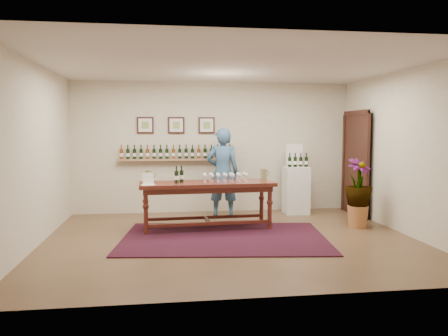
{
  "coord_description": "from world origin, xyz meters",
  "views": [
    {
      "loc": [
        -1.05,
        -6.91,
        1.78
      ],
      "look_at": [
        0.0,
        0.8,
        1.1
      ],
      "focal_mm": 35.0,
      "sensor_mm": 36.0,
      "label": 1
    }
  ],
  "objects": [
    {
      "name": "potted_plant",
      "position": [
        2.44,
        0.55,
        0.64
      ],
      "size": [
        0.76,
        0.76,
        1.09
      ],
      "rotation": [
        0.0,
        0.0,
        0.4
      ],
      "color": "#A96938",
      "rests_on": "ground"
    },
    {
      "name": "pitcher_right",
      "position": [
        0.77,
        0.98,
        0.96
      ],
      "size": [
        0.15,
        0.15,
        0.21
      ],
      "primitive_type": null,
      "rotation": [
        0.0,
        0.0,
        -0.07
      ],
      "color": "olive",
      "rests_on": "tasting_table"
    },
    {
      "name": "tasting_table",
      "position": [
        -0.31,
        0.81,
        0.72
      ],
      "size": [
        2.43,
        0.88,
        0.85
      ],
      "rotation": [
        0.0,
        0.0,
        0.05
      ],
      "color": "#461A11",
      "rests_on": "ground"
    },
    {
      "name": "table_glasses",
      "position": [
        0.03,
        0.88,
        0.93
      ],
      "size": [
        1.16,
        0.28,
        0.16
      ],
      "primitive_type": null,
      "rotation": [
        0.0,
        0.0,
        0.02
      ],
      "color": "silver",
      "rests_on": "tasting_table"
    },
    {
      "name": "pitcher_left",
      "position": [
        -1.33,
        0.85,
        0.96
      ],
      "size": [
        0.15,
        0.15,
        0.23
      ],
      "primitive_type": null,
      "rotation": [
        0.0,
        0.0,
        -0.05
      ],
      "color": "olive",
      "rests_on": "tasting_table"
    },
    {
      "name": "pedestal_bottles",
      "position": [
        1.75,
        2.01,
        1.15
      ],
      "size": [
        0.31,
        0.09,
        0.31
      ],
      "primitive_type": null,
      "rotation": [
        0.0,
        0.0,
        -0.03
      ],
      "color": "black",
      "rests_on": "display_pedestal"
    },
    {
      "name": "menu_card",
      "position": [
        -1.34,
        0.57,
        0.95
      ],
      "size": [
        0.25,
        0.21,
        0.21
      ],
      "primitive_type": "cube",
      "rotation": [
        0.0,
        0.0,
        0.2
      ],
      "color": "white",
      "rests_on": "tasting_table"
    },
    {
      "name": "person",
      "position": [
        0.13,
        1.94,
        0.91
      ],
      "size": [
        0.72,
        0.54,
        1.82
      ],
      "primitive_type": "imported",
      "rotation": [
        0.0,
        0.0,
        2.98
      ],
      "color": "#335679",
      "rests_on": "ground"
    },
    {
      "name": "ground",
      "position": [
        0.0,
        0.0,
        0.0
      ],
      "size": [
        6.0,
        6.0,
        0.0
      ],
      "primitive_type": "plane",
      "color": "#523A24",
      "rests_on": "ground"
    },
    {
      "name": "info_sign",
      "position": [
        1.72,
        2.2,
        1.25
      ],
      "size": [
        0.36,
        0.03,
        0.5
      ],
      "primitive_type": "cube",
      "rotation": [
        0.0,
        0.0,
        -0.03
      ],
      "color": "white",
      "rests_on": "display_pedestal"
    },
    {
      "name": "rug",
      "position": [
        -0.1,
        0.09,
        0.01
      ],
      "size": [
        3.56,
        2.59,
        0.02
      ],
      "primitive_type": "cube",
      "rotation": [
        0.0,
        0.0,
        -0.12
      ],
      "color": "#4D0D11",
      "rests_on": "ground"
    },
    {
      "name": "room_shell",
      "position": [
        2.11,
        1.86,
        1.12
      ],
      "size": [
        6.0,
        6.0,
        6.0
      ],
      "color": "beige",
      "rests_on": "ground"
    },
    {
      "name": "table_bottles",
      "position": [
        -0.8,
        0.82,
        0.98
      ],
      "size": [
        0.28,
        0.19,
        0.27
      ],
      "primitive_type": null,
      "rotation": [
        0.0,
        0.0,
        0.19
      ],
      "color": "black",
      "rests_on": "tasting_table"
    },
    {
      "name": "display_pedestal",
      "position": [
        1.72,
        2.03,
        0.5
      ],
      "size": [
        0.51,
        0.51,
        1.0
      ],
      "primitive_type": "cube",
      "rotation": [
        0.0,
        0.0,
        -0.03
      ],
      "color": "silver",
      "rests_on": "ground"
    }
  ]
}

